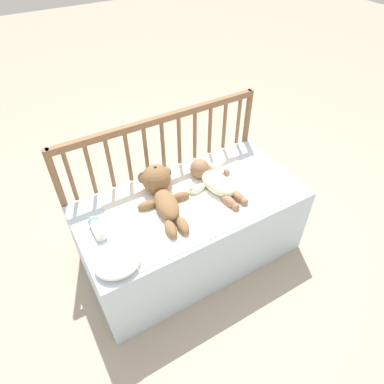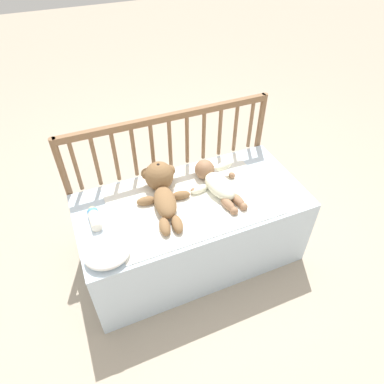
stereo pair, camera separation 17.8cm
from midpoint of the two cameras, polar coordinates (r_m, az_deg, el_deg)
The scene contains 8 objects.
ground_plane at distance 2.17m, azimuth 2.38°, elevation -10.38°, with size 12.00×12.00×0.00m, color tan.
crib_mattress at distance 1.99m, azimuth 2.57°, elevation -6.33°, with size 1.23×0.60×0.47m.
crib_rail at distance 1.97m, azimuth -1.06°, elevation 6.87°, with size 1.23×0.04×0.81m.
blanket at distance 1.82m, azimuth 2.57°, elevation -1.51°, with size 0.85×0.56×0.01m.
teddy_bear at distance 1.80m, azimuth -2.24°, elevation 0.64°, with size 0.29×0.46×0.16m.
baby at distance 1.87m, azimuth 6.83°, elevation 1.42°, with size 0.29×0.40×0.11m.
small_pillow at distance 1.57m, azimuth -10.81°, elevation -10.20°, with size 0.21×0.18×0.06m.
baby_bottle at distance 1.74m, azimuth -13.18°, elevation -4.33°, with size 0.05×0.15×0.05m.
Camera 2 is at (-0.51, -1.21, 1.73)m, focal length 32.00 mm.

